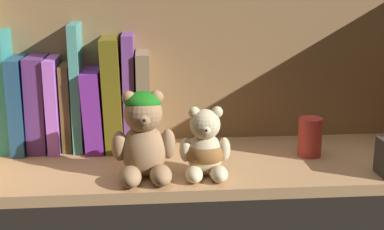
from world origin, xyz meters
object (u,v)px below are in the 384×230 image
(book_0, at_px, (6,90))
(book_4, at_px, (68,105))
(book_7, at_px, (113,92))
(book_9, at_px, (143,98))
(teddy_bear_smaller, at_px, (205,149))
(book_8, at_px, (129,90))
(book_5, at_px, (78,86))
(book_2, at_px, (40,101))
(book_3, at_px, (56,102))
(teddy_bear_larger, at_px, (144,137))
(pillar_candle, at_px, (310,137))
(book_6, at_px, (95,107))
(book_1, at_px, (22,102))

(book_0, xyz_separation_m, book_4, (0.12, 0.00, -0.03))
(book_4, height_order, book_7, book_7)
(book_9, relative_size, teddy_bear_smaller, 1.57)
(book_0, relative_size, book_8, 1.04)
(book_5, bearing_deg, teddy_bear_smaller, -38.76)
(book_0, relative_size, book_2, 1.27)
(book_2, distance_m, teddy_bear_smaller, 0.36)
(book_9, xyz_separation_m, teddy_bear_smaller, (0.10, -0.19, -0.05))
(book_3, distance_m, teddy_bear_smaller, 0.34)
(book_8, relative_size, teddy_bear_larger, 1.50)
(book_3, height_order, pillar_candle, book_3)
(book_6, xyz_separation_m, book_8, (0.07, 0.00, 0.03))
(book_4, distance_m, book_6, 0.05)
(book_5, height_order, book_6, book_5)
(book_5, relative_size, book_7, 1.12)
(book_4, height_order, pillar_candle, book_4)
(book_1, relative_size, book_2, 1.00)
(book_2, distance_m, book_9, 0.20)
(book_9, relative_size, teddy_bear_larger, 1.26)
(book_1, xyz_separation_m, book_6, (0.14, 0.00, -0.01))
(book_3, xyz_separation_m, book_5, (0.04, 0.00, 0.03))
(teddy_bear_smaller, bearing_deg, book_2, 148.92)
(teddy_bear_larger, height_order, teddy_bear_smaller, teddy_bear_larger)
(book_4, relative_size, book_5, 0.68)
(book_8, relative_size, pillar_candle, 3.04)
(book_6, bearing_deg, book_2, 180.00)
(book_8, bearing_deg, book_1, 180.00)
(book_4, bearing_deg, book_0, 180.00)
(book_0, xyz_separation_m, pillar_candle, (0.58, -0.10, -0.08))
(book_9, bearing_deg, book_7, 180.00)
(book_7, relative_size, pillar_candle, 2.96)
(book_7, bearing_deg, teddy_bear_smaller, -48.63)
(teddy_bear_smaller, bearing_deg, book_3, 146.09)
(book_0, height_order, pillar_candle, book_0)
(book_3, xyz_separation_m, book_4, (0.02, 0.00, -0.01))
(book_5, height_order, teddy_bear_larger, book_5)
(book_2, relative_size, teddy_bear_larger, 1.23)
(book_7, height_order, teddy_bear_smaller, book_7)
(book_5, distance_m, pillar_candle, 0.46)
(book_9, bearing_deg, book_0, 180.00)
(book_1, height_order, teddy_bear_larger, book_1)
(book_6, height_order, teddy_bear_smaller, book_6)
(book_5, xyz_separation_m, teddy_bear_larger, (0.13, -0.19, -0.05))
(book_4, xyz_separation_m, book_9, (0.15, 0.00, 0.01))
(book_7, relative_size, teddy_bear_larger, 1.46)
(pillar_candle, bearing_deg, book_8, 163.49)
(book_1, height_order, book_6, book_1)
(book_5, distance_m, book_7, 0.07)
(book_0, distance_m, book_8, 0.24)
(book_1, distance_m, book_2, 0.03)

